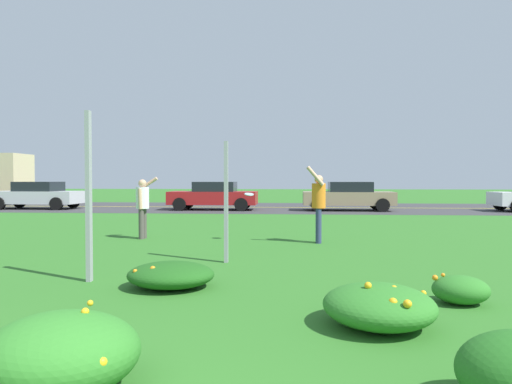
{
  "coord_description": "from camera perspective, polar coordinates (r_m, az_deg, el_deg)",
  "views": [
    {
      "loc": [
        1.93,
        -1.53,
        1.57
      ],
      "look_at": [
        1.07,
        9.22,
        1.27
      ],
      "focal_mm": 31.74,
      "sensor_mm": 36.0,
      "label": 1
    }
  ],
  "objects": [
    {
      "name": "daylily_clump_front_right",
      "position": [
        3.82,
        -23.32,
        -18.09
      ],
      "size": [
        1.16,
        1.05,
        0.6
      ],
      "color": "#2D7526",
      "rests_on": "ground"
    },
    {
      "name": "highway_center_stripe",
      "position": [
        25.41,
        0.21,
        -1.93
      ],
      "size": [
        120.0,
        0.16,
        0.0
      ],
      "primitive_type": "cube",
      "color": "yellow",
      "rests_on": "ground"
    },
    {
      "name": "car_tan_center_left",
      "position": [
        23.27,
        11.56,
        -0.49
      ],
      "size": [
        4.5,
        2.0,
        1.45
      ],
      "color": "#937F60",
      "rests_on": "ground"
    },
    {
      "name": "car_silver_rightmost",
      "position": [
        26.77,
        -25.82,
        -0.35
      ],
      "size": [
        4.5,
        2.0,
        1.45
      ],
      "color": "#B7BABF",
      "rests_on": "ground"
    },
    {
      "name": "person_catcher_orange_shirt",
      "position": [
        11.26,
        7.88,
        -1.25
      ],
      "size": [
        0.49,
        0.5,
        1.9
      ],
      "color": "orange",
      "rests_on": "ground"
    },
    {
      "name": "daylily_clump_mid_left",
      "position": [
        5.15,
        15.23,
        -13.64
      ],
      "size": [
        1.19,
        1.21,
        0.5
      ],
      "color": "#2D7526",
      "rests_on": "ground"
    },
    {
      "name": "daylily_clump_front_left",
      "position": [
        6.38,
        24.37,
        -11.15
      ],
      "size": [
        0.7,
        0.6,
        0.37
      ],
      "color": "#2D7526",
      "rests_on": "ground"
    },
    {
      "name": "sign_post_near_path",
      "position": [
        7.38,
        -20.34,
        -0.52
      ],
      "size": [
        0.07,
        0.1,
        2.62
      ],
      "color": "#93969B",
      "rests_on": "ground"
    },
    {
      "name": "sign_post_by_roadside",
      "position": [
        8.54,
        -3.79,
        -1.27
      ],
      "size": [
        0.07,
        0.1,
        2.29
      ],
      "color": "#93969B",
      "rests_on": "ground"
    },
    {
      "name": "person_thrower_white_shirt",
      "position": [
        12.33,
        -14.09,
        -1.38
      ],
      "size": [
        0.53,
        0.5,
        1.64
      ],
      "color": "silver",
      "rests_on": "ground"
    },
    {
      "name": "highway_strip",
      "position": [
        25.41,
        0.21,
        -1.94
      ],
      "size": [
        120.0,
        9.8,
        0.01
      ],
      "primitive_type": "cube",
      "color": "#38383A",
      "rests_on": "ground"
    },
    {
      "name": "ground_plane",
      "position": [
        13.63,
        -3.6,
        -5.03
      ],
      "size": [
        120.0,
        120.0,
        0.0
      ],
      "primitive_type": "plane",
      "color": "#2D6B23"
    },
    {
      "name": "car_red_center_right",
      "position": [
        23.44,
        -5.35,
        -0.45
      ],
      "size": [
        4.5,
        2.0,
        1.45
      ],
      "color": "maroon",
      "rests_on": "ground"
    },
    {
      "name": "daylily_clump_front_center",
      "position": [
        6.79,
        -10.67,
        -10.21
      ],
      "size": [
        1.27,
        1.11,
        0.37
      ],
      "color": "#1E5619",
      "rests_on": "ground"
    },
    {
      "name": "frisbee_pale_blue",
      "position": [
        11.54,
        -0.88,
        -0.3
      ],
      "size": [
        0.24,
        0.23,
        0.1
      ],
      "color": "#ADD6E5"
    }
  ]
}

